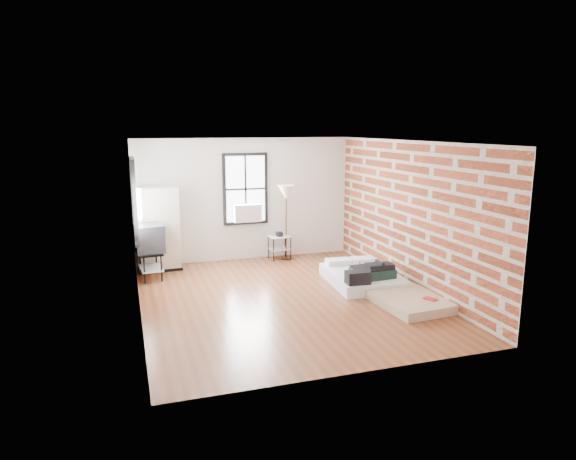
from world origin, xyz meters
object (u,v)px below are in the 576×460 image
object	(u,v)px
mattress_main	(363,276)
mattress_bare	(393,290)
floor_lamp	(286,196)
tv_stand	(149,240)
wardrobe	(158,229)
side_table	(279,241)

from	to	relation	value
mattress_main	mattress_bare	world-z (taller)	mattress_main
mattress_main	floor_lamp	bearing A→B (deg)	115.36
floor_lamp	tv_stand	distance (m)	3.22
wardrobe	side_table	size ratio (longest dim) A/B	2.77
wardrobe	side_table	world-z (taller)	wardrobe
wardrobe	floor_lamp	xyz separation A→B (m)	(2.88, 0.00, 0.60)
side_table	floor_lamp	world-z (taller)	floor_lamp
tv_stand	wardrobe	bearing A→B (deg)	65.56
mattress_main	floor_lamp	world-z (taller)	floor_lamp
mattress_main	tv_stand	size ratio (longest dim) A/B	1.62
mattress_bare	floor_lamp	bearing A→B (deg)	103.32
side_table	tv_stand	size ratio (longest dim) A/B	0.58
wardrobe	tv_stand	size ratio (longest dim) A/B	1.60
mattress_main	wardrobe	xyz separation A→B (m)	(-3.74, 2.26, 0.74)
mattress_bare	tv_stand	xyz separation A→B (m)	(-4.12, 2.57, 0.67)
mattress_main	wardrobe	distance (m)	4.44
floor_lamp	tv_stand	world-z (taller)	floor_lamp
wardrobe	tv_stand	distance (m)	0.65
mattress_main	wardrobe	bearing A→B (deg)	153.26
mattress_bare	mattress_main	bearing A→B (deg)	95.72
mattress_main	tv_stand	xyz separation A→B (m)	(-3.96, 1.66, 0.65)
mattress_bare	floor_lamp	world-z (taller)	floor_lamp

